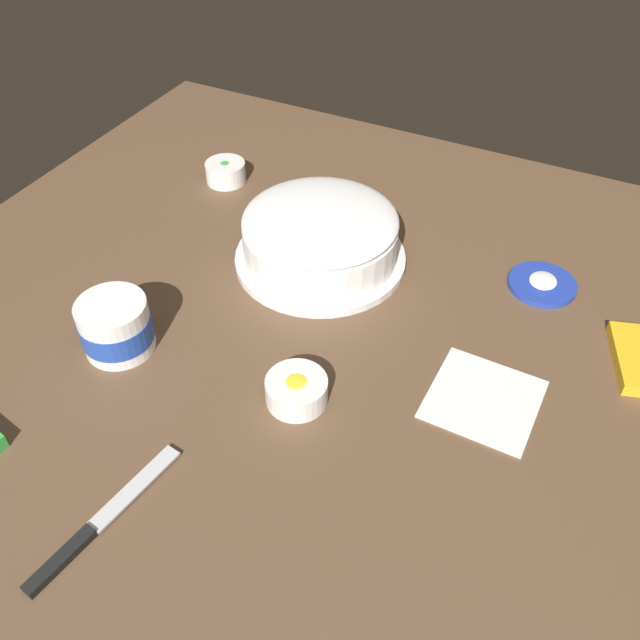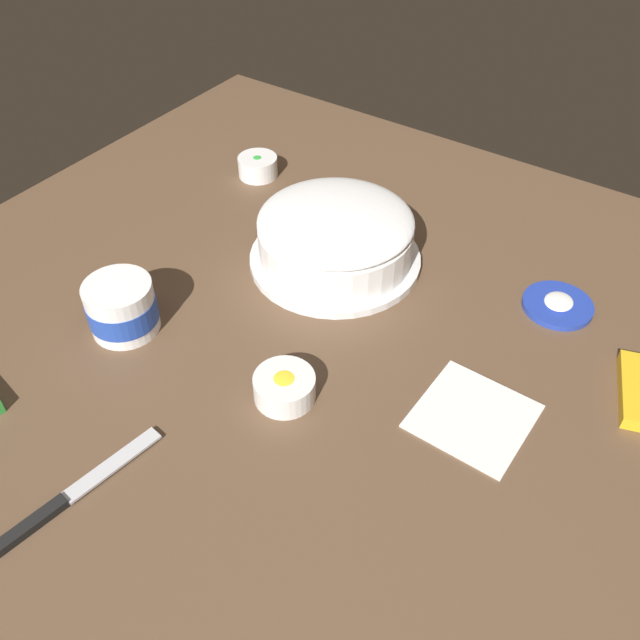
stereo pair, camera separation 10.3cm
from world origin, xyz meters
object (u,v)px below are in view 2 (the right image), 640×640
frosting_tub (121,306)px  sprinkle_bowl_yellow (284,386)px  frosting_tub_lid (558,305)px  spreading_knife (66,499)px  sprinkle_bowl_green (258,165)px  frosted_cake (335,239)px  paper_napkin (473,415)px

frosting_tub → sprinkle_bowl_yellow: frosting_tub is taller
frosting_tub → frosting_tub_lid: (-0.43, 0.55, -0.04)m
spreading_knife → sprinkle_bowl_green: size_ratio=2.93×
frosted_cake → sprinkle_bowl_yellow: frosted_cake is taller
frosting_tub → paper_napkin: 0.55m
frosted_cake → sprinkle_bowl_green: 0.33m
paper_napkin → frosting_tub: bearing=-74.7°
sprinkle_bowl_yellow → sprinkle_bowl_green: (-0.45, -0.40, 0.00)m
frosting_tub_lid → paper_napkin: bearing=-3.3°
spreading_knife → paper_napkin: 0.55m
frosted_cake → spreading_knife: (0.59, -0.01, -0.04)m
paper_napkin → sprinkle_bowl_green: bearing=-117.3°
frosted_cake → frosting_tub_lid: bearing=106.0°
frosting_tub → sprinkle_bowl_yellow: size_ratio=1.22×
frosted_cake → frosting_tub_lid: 0.38m
frosting_tub_lid → paper_napkin: frosting_tub_lid is taller
frosted_cake → spreading_knife: bearing=-1.1°
sprinkle_bowl_yellow → frosted_cake: bearing=-159.5°
frosted_cake → paper_napkin: bearing=62.7°
sprinkle_bowl_green → paper_napkin: bearing=62.7°
sprinkle_bowl_yellow → frosting_tub: bearing=-84.7°
spreading_knife → sprinkle_bowl_green: bearing=-159.4°
frosting_tub → spreading_knife: frosting_tub is taller
sprinkle_bowl_green → frosting_tub_lid: bearing=86.1°
spreading_knife → sprinkle_bowl_yellow: size_ratio=2.67×
frosting_tub → paper_napkin: size_ratio=0.72×
spreading_knife → paper_napkin: size_ratio=1.58×
frosted_cake → sprinkle_bowl_green: (-0.15, -0.29, -0.03)m
frosting_tub → sprinkle_bowl_yellow: 0.29m
frosted_cake → spreading_knife: size_ratio=1.27×
frosting_tub_lid → spreading_knife: (0.69, -0.38, -0.00)m
frosting_tub → frosting_tub_lid: bearing=128.2°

